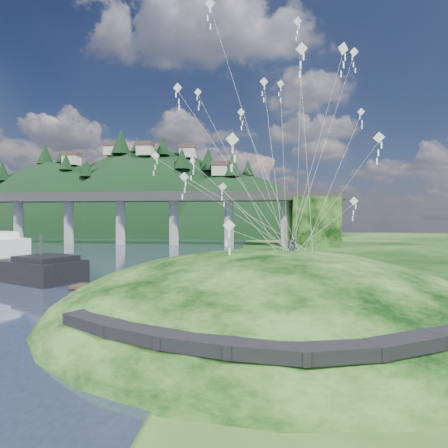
{
  "coord_description": "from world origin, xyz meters",
  "views": [
    {
      "loc": [
        7.18,
        -25.76,
        7.56
      ],
      "look_at": [
        4.0,
        6.0,
        7.0
      ],
      "focal_mm": 28.0,
      "sensor_mm": 36.0,
      "label": 1
    }
  ],
  "objects": [
    {
      "name": "kite_swarm",
      "position": [
        6.84,
        4.74,
        16.18
      ],
      "size": [
        20.74,
        16.66,
        21.69
      ],
      "color": "white",
      "rests_on": "ground"
    },
    {
      "name": "footpath",
      "position": [
        7.46,
        -9.74,
        2.08
      ],
      "size": [
        22.29,
        5.84,
        0.83
      ],
      "color": "black",
      "rests_on": "ground"
    },
    {
      "name": "work_barge",
      "position": [
        -24.33,
        15.72,
        1.89
      ],
      "size": [
        22.08,
        13.94,
        7.53
      ],
      "color": "black",
      "rests_on": "ground"
    },
    {
      "name": "far_ridge",
      "position": [
        -43.58,
        122.17,
        -7.44
      ],
      "size": [
        153.0,
        70.0,
        94.5
      ],
      "color": "black",
      "rests_on": "ground"
    },
    {
      "name": "wooden_dock",
      "position": [
        -6.38,
        7.66,
        0.37
      ],
      "size": [
        11.99,
        4.92,
        0.85
      ],
      "color": "#382A16",
      "rests_on": "ground"
    },
    {
      "name": "grass_hill",
      "position": [
        8.0,
        2.0,
        -1.5
      ],
      "size": [
        36.0,
        32.0,
        13.0
      ],
      "color": "black",
      "rests_on": "ground"
    },
    {
      "name": "bridge",
      "position": [
        -26.46,
        70.07,
        9.7
      ],
      "size": [
        160.0,
        11.0,
        15.0
      ],
      "color": "#2D2B2B",
      "rests_on": "ground"
    },
    {
      "name": "ground",
      "position": [
        0.0,
        0.0,
        0.0
      ],
      "size": [
        320.0,
        320.0,
        0.0
      ],
      "primitive_type": "plane",
      "color": "black",
      "rests_on": "ground"
    },
    {
      "name": "kite_flyers",
      "position": [
        9.99,
        3.78,
        5.8
      ],
      "size": [
        1.21,
        3.0,
        1.81
      ],
      "color": "#292C37",
      "rests_on": "ground"
    }
  ]
}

